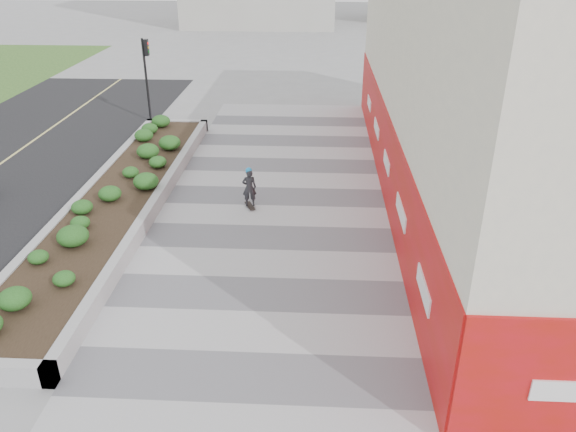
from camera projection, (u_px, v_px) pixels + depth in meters
name	position (u px, v px, depth m)	size (l,w,h in m)	color
ground	(252.00, 336.00, 13.55)	(160.00, 160.00, 0.00)	gray
walkway	(264.00, 270.00, 16.23)	(8.00, 36.00, 0.01)	#A8A8AD
building	(477.00, 87.00, 19.48)	(6.04, 24.08, 8.00)	beige
planter	(119.00, 196.00, 19.88)	(3.00, 18.00, 0.90)	#9E9EA0
traffic_signal_near	(147.00, 68.00, 28.32)	(0.33, 0.28, 4.20)	black
manhole_cover	(281.00, 271.00, 16.21)	(0.44, 0.44, 0.01)	#595654
skateboarder	(249.00, 187.00, 19.70)	(0.55, 0.74, 1.52)	beige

